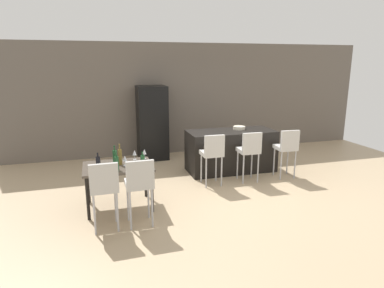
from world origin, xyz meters
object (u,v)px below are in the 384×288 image
(wine_bottle_middle, at_px, (115,156))
(wine_glass_right, at_px, (125,158))
(wine_bottle_inner, at_px, (117,163))
(wine_bottle_far, at_px, (120,157))
(refrigerator, at_px, (152,123))
(wine_bottle_near, at_px, (143,162))
(dining_table, at_px, (118,170))
(bar_chair_left, at_px, (213,152))
(dining_chair_near, at_px, (104,185))
(wine_glass_corner, at_px, (144,152))
(fruit_bowl, at_px, (239,128))
(dining_chair_far, at_px, (139,182))
(wine_bottle_left, at_px, (98,165))
(wine_glass_end, at_px, (135,153))
(kitchen_island, at_px, (231,151))
(bar_chair_right, at_px, (287,146))
(bar_chair_middle, at_px, (250,149))

(wine_bottle_middle, distance_m, wine_glass_right, 0.26)
(wine_bottle_inner, bearing_deg, wine_bottle_far, 75.06)
(refrigerator, bearing_deg, wine_bottle_near, -102.50)
(dining_table, height_order, wine_bottle_inner, wine_bottle_inner)
(bar_chair_left, distance_m, dining_chair_near, 2.49)
(wine_glass_corner, bearing_deg, fruit_bowl, 26.66)
(dining_chair_far, relative_size, wine_bottle_inner, 3.35)
(wine_bottle_middle, xyz_separation_m, wine_bottle_far, (0.08, -0.13, 0.02))
(wine_bottle_left, distance_m, fruit_bowl, 3.61)
(dining_table, xyz_separation_m, wine_glass_end, (0.31, 0.27, 0.20))
(bar_chair_left, distance_m, wine_bottle_inner, 2.06)
(dining_chair_far, relative_size, wine_glass_end, 6.03)
(kitchen_island, xyz_separation_m, wine_bottle_inner, (-2.62, -1.58, 0.40))
(dining_table, height_order, wine_bottle_middle, wine_bottle_middle)
(bar_chair_right, xyz_separation_m, dining_table, (-3.52, -0.54, -0.04))
(dining_chair_far, bearing_deg, dining_table, 108.27)
(dining_table, distance_m, wine_glass_corner, 0.60)
(bar_chair_left, xyz_separation_m, wine_glass_end, (-1.55, -0.27, 0.17))
(dining_chair_far, relative_size, wine_bottle_left, 3.23)
(wine_bottle_near, xyz_separation_m, refrigerator, (0.69, 3.12, 0.07))
(kitchen_island, bearing_deg, dining_table, -152.62)
(wine_glass_corner, bearing_deg, wine_bottle_far, -151.52)
(wine_glass_right, distance_m, wine_glass_end, 0.37)
(wine_glass_end, distance_m, wine_glass_corner, 0.18)
(bar_chair_right, relative_size, wine_bottle_left, 3.23)
(bar_chair_middle, distance_m, wine_glass_right, 2.61)
(dining_chair_near, distance_m, dining_chair_far, 0.51)
(wine_glass_end, relative_size, fruit_bowl, 0.64)
(bar_chair_middle, xyz_separation_m, dining_chair_far, (-2.40, -1.31, 0.00))
(wine_bottle_middle, height_order, wine_bottle_left, wine_bottle_left)
(wine_bottle_far, bearing_deg, refrigerator, 69.94)
(wine_bottle_far, distance_m, fruit_bowl, 3.12)
(bar_chair_middle, bearing_deg, wine_bottle_middle, -172.11)
(bar_chair_right, xyz_separation_m, wine_glass_end, (-3.20, -0.27, 0.17))
(kitchen_island, distance_m, dining_chair_far, 3.15)
(wine_bottle_middle, xyz_separation_m, refrigerator, (1.10, 2.68, 0.06))
(wine_glass_corner, bearing_deg, wine_bottle_near, -101.20)
(bar_chair_right, relative_size, wine_bottle_far, 2.96)
(dining_chair_far, bearing_deg, fruit_bowl, 40.89)
(wine_bottle_near, relative_size, wine_glass_corner, 1.59)
(bar_chair_middle, xyz_separation_m, refrigerator, (-1.59, 2.31, 0.22))
(bar_chair_middle, bearing_deg, refrigerator, 124.51)
(bar_chair_middle, height_order, wine_bottle_left, wine_bottle_left)
(wine_bottle_inner, distance_m, wine_glass_corner, 0.74)
(dining_table, height_order, refrigerator, refrigerator)
(wine_bottle_far, bearing_deg, wine_glass_right, -51.83)
(kitchen_island, height_order, dining_chair_near, dining_chair_near)
(wine_bottle_near, distance_m, refrigerator, 3.20)
(kitchen_island, relative_size, dining_chair_near, 1.85)
(bar_chair_middle, height_order, refrigerator, refrigerator)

